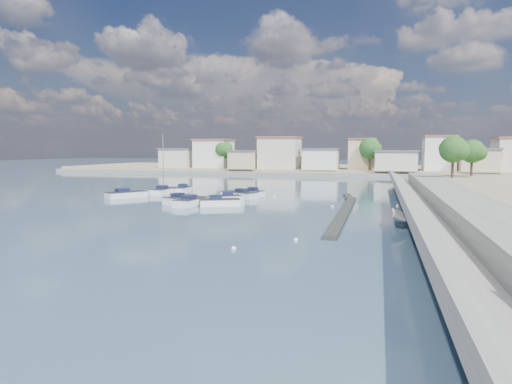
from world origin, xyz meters
TOP-DOWN VIEW (x-y plane):
  - ground at (0.00, 40.00)m, footprint 400.00×400.00m
  - seawall_walkway at (18.50, 13.00)m, footprint 5.00×90.00m
  - breakwater at (6.90, 12.69)m, footprint 2.00×31.02m
  - far_shore_land at (0.00, 92.00)m, footprint 160.00×40.00m
  - far_shore_quay at (0.00, 71.00)m, footprint 160.00×2.50m
  - far_town at (10.71, 76.92)m, footprint 113.01×12.80m
  - shore_trees at (8.34, 68.11)m, footprint 74.56×38.32m
  - motorboat_a at (-10.66, 12.32)m, footprint 2.62×5.85m
  - motorboat_b at (-12.70, 13.71)m, footprint 2.98×4.97m
  - motorboat_c at (-7.99, 21.01)m, footprint 5.75×3.99m
  - motorboat_d at (-8.21, 15.94)m, footprint 4.20×3.49m
  - motorboat_e at (-22.36, 17.21)m, footprint 4.65×5.56m
  - motorboat_f at (-7.04, 23.42)m, footprint 4.40×2.88m
  - motorboat_g at (-18.24, 24.94)m, footprint 2.36×5.40m
  - motorboat_h at (-7.03, 12.48)m, footprint 5.05×3.51m
  - sailboat at (-19.89, 22.84)m, footprint 1.99×6.01m
  - mooring_buoys at (4.37, 11.56)m, footprint 16.15×32.40m

SIDE VIEW (x-z plane):
  - ground at x=0.00m, z-range 0.00..0.00m
  - mooring_buoys at x=4.37m, z-range -0.12..0.22m
  - breakwater at x=6.90m, z-range 0.00..0.35m
  - motorboat_d at x=-8.21m, z-range -0.36..1.12m
  - motorboat_b at x=-12.70m, z-range -0.36..1.12m
  - motorboat_f at x=-7.04m, z-range -0.36..1.12m
  - motorboat_e at x=-22.36m, z-range -0.36..1.12m
  - motorboat_h at x=-7.03m, z-range -0.36..1.12m
  - motorboat_a at x=-10.66m, z-range -0.36..1.12m
  - motorboat_c at x=-7.99m, z-range -0.36..1.12m
  - motorboat_g at x=-18.24m, z-range -0.36..1.12m
  - far_shore_quay at x=0.00m, z-range 0.00..0.80m
  - sailboat at x=-19.89m, z-range -4.08..4.92m
  - far_shore_land at x=0.00m, z-range 0.00..1.40m
  - seawall_walkway at x=18.50m, z-range 0.00..1.80m
  - far_town at x=10.71m, z-range 0.76..9.11m
  - shore_trees at x=8.34m, z-range 2.26..10.18m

